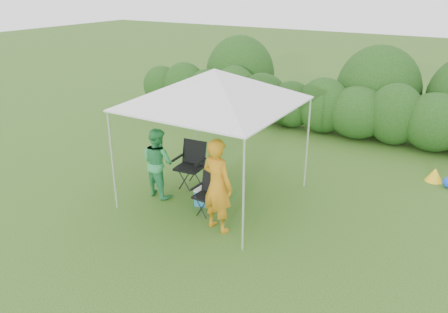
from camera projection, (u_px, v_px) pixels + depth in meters
The scene contains 10 objects.
ground at pixel (203, 206), 9.26m from camera, with size 70.00×70.00×0.00m, color #3D6720.
hedge at pixel (308, 104), 13.72m from camera, with size 13.14×1.53×1.80m.
canopy at pixel (214, 87), 8.74m from camera, with size 3.10×3.10×2.83m.
chair_right at pixel (209, 190), 8.86m from camera, with size 0.55×0.50×0.86m.
chair_left at pixel (191, 161), 10.02m from camera, with size 0.69×0.63×1.04m.
man at pixel (217, 185), 8.07m from camera, with size 0.67×0.44×1.84m, color #C07915.
woman at pixel (158, 162), 9.48m from camera, with size 0.75×0.59×1.55m, color #329B56.
cooler at pixel (206, 197), 9.24m from camera, with size 0.51×0.43×0.37m.
bottle at pixel (207, 186), 9.07m from camera, with size 0.06×0.06×0.21m, color #592D0C.
lawn_toy at pixel (438, 177), 10.27m from camera, with size 0.66×0.55×0.33m.
Camera 1 is at (4.58, -6.81, 4.44)m, focal length 35.00 mm.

